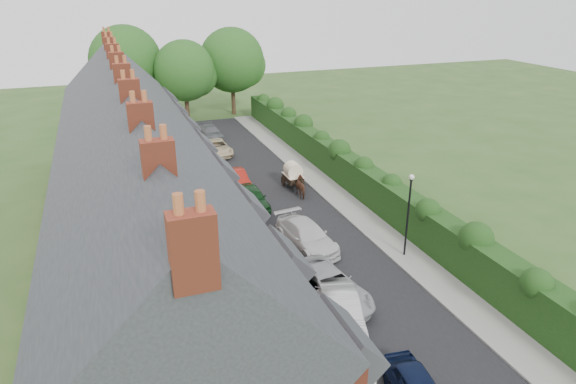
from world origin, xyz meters
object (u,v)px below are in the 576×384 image
car_silver_b (329,286)px  horse_cart (293,173)px  lamppost (409,205)px  horse (302,187)px  car_green (252,198)px  car_red (237,179)px  car_beige (217,147)px  car_white (307,236)px  car_silver_a (340,310)px  car_grey (211,132)px

car_silver_b → horse_cart: 15.59m
lamppost → car_silver_b: bearing=-157.3°
car_silver_b → horse_cart: size_ratio=1.95×
lamppost → horse: (-2.26, 10.67, -2.55)m
car_green → car_red: 4.21m
car_green → horse: (4.14, 0.68, -0.00)m
car_silver_b → car_beige: bearing=81.7°
car_beige → lamppost: bearing=-78.1°
car_silver_b → car_beige: size_ratio=1.18×
car_white → car_red: 11.25m
car_silver_a → horse_cart: (4.14, 17.18, 0.41)m
car_white → car_silver_b: bearing=-108.0°
lamppost → car_silver_b: size_ratio=0.92×
car_silver_a → car_beige: bearing=103.6°
car_red → car_beige: bearing=85.9°
car_silver_b → car_beige: 25.53m
car_white → horse: 8.11m
car_white → horse_cart: size_ratio=1.86×
car_beige → horse_cart: 11.06m
car_beige → car_grey: bearing=81.1°
car_silver_a → car_white: size_ratio=0.89×
car_red → car_beige: (0.44, 8.79, -0.02)m
car_white → car_grey: bearing=83.6°
lamppost → car_beige: (-5.96, 22.99, -2.63)m
car_grey → horse_cart: size_ratio=1.56×
car_silver_a → car_white: 7.77m
car_grey → car_beige: bearing=-98.9°
lamppost → car_white: (-5.00, 3.04, -2.52)m
car_silver_a → car_grey: car_silver_a is taller
car_red → car_beige: car_red is taller
car_beige → horse: bearing=-75.9°
car_silver_b → car_grey: size_ratio=1.25×
car_silver_b → car_red: size_ratio=1.36×
car_red → car_white: bearing=-84.1°
car_silver_a → car_red: bearing=104.5°
car_red → car_green: bearing=-91.2°
lamppost → car_grey: lamppost is taller
car_green → car_silver_b: bearing=-89.7°
car_silver_b → horse: size_ratio=3.17×
lamppost → car_red: lamppost is taller
car_green → horse: size_ratio=2.49×
lamppost → car_grey: (-5.36, 28.45, -2.64)m
car_silver_a → car_silver_b: car_silver_a is taller
car_silver_a → car_green: (0.00, 14.59, -0.03)m
car_beige → car_green: bearing=-94.6°
car_green → car_beige: car_green is taller
car_silver_b → car_red: car_silver_b is taller
lamppost → car_beige: lamppost is taller
car_grey → horse_cart: 16.17m
horse → car_silver_a: bearing=74.8°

